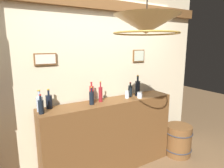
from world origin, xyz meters
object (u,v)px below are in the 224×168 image
object	(u,v)px
liquor_bottle_whiskey	(40,103)
wooden_barrel	(178,140)
liquor_bottle_tequila	(130,91)
liquor_bottle_mezcal	(101,94)
glass_tumbler_highball	(127,95)
liquor_bottle_rum	(138,88)
liquor_bottle_sherry	(92,93)
pendant_lamp	(146,25)
liquor_bottle_vodka	(49,101)
liquor_bottle_bourbon	(92,98)
glass_tumbler_rocks	(140,95)
liquor_bottle_amaro	(41,106)

from	to	relation	value
liquor_bottle_whiskey	wooden_barrel	bearing A→B (deg)	-7.64
liquor_bottle_tequila	liquor_bottle_mezcal	distance (m)	0.51
liquor_bottle_tequila	wooden_barrel	distance (m)	1.26
liquor_bottle_tequila	wooden_barrel	xyz separation A→B (m)	(0.82, -0.28, -0.90)
liquor_bottle_mezcal	glass_tumbler_highball	world-z (taller)	liquor_bottle_mezcal
liquor_bottle_whiskey	wooden_barrel	world-z (taller)	liquor_bottle_whiskey
liquor_bottle_rum	glass_tumbler_highball	bearing A→B (deg)	-171.68
liquor_bottle_rum	liquor_bottle_sherry	xyz separation A→B (m)	(-0.74, 0.08, -0.01)
liquor_bottle_mezcal	pendant_lamp	size ratio (longest dim) A/B	0.48
liquor_bottle_vodka	wooden_barrel	distance (m)	2.23
liquor_bottle_mezcal	glass_tumbler_highball	distance (m)	0.43
liquor_bottle_vodka	liquor_bottle_bourbon	bearing A→B (deg)	-13.83
liquor_bottle_mezcal	glass_tumbler_rocks	distance (m)	0.60
liquor_bottle_bourbon	liquor_bottle_sherry	xyz separation A→B (m)	(0.06, 0.12, 0.02)
liquor_bottle_sherry	glass_tumbler_rocks	bearing A→B (deg)	-16.32
liquor_bottle_rum	glass_tumbler_rocks	distance (m)	0.15
liquor_bottle_sherry	liquor_bottle_rum	bearing A→B (deg)	-6.11
liquor_bottle_bourbon	liquor_bottle_mezcal	size ratio (longest dim) A/B	0.83
liquor_bottle_rum	liquor_bottle_mezcal	xyz separation A→B (m)	(-0.64, 0.01, -0.01)
liquor_bottle_tequila	liquor_bottle_sherry	bearing A→B (deg)	174.55
liquor_bottle_sherry	pendant_lamp	world-z (taller)	pendant_lamp
pendant_lamp	liquor_bottle_whiskey	bearing A→B (deg)	130.82
liquor_bottle_amaro	glass_tumbler_rocks	size ratio (longest dim) A/B	2.56
liquor_bottle_sherry	glass_tumbler_rocks	size ratio (longest dim) A/B	3.08
liquor_bottle_sherry	liquor_bottle_vodka	bearing A→B (deg)	179.64
liquor_bottle_bourbon	wooden_barrel	distance (m)	1.76
liquor_bottle_sherry	liquor_bottle_vodka	size ratio (longest dim) A/B	1.12
liquor_bottle_sherry	liquor_bottle_vodka	distance (m)	0.58
liquor_bottle_sherry	glass_tumbler_highball	bearing A→B (deg)	-11.98
liquor_bottle_rum	liquor_bottle_mezcal	distance (m)	0.64
liquor_bottle_bourbon	glass_tumbler_rocks	bearing A→B (deg)	-5.91
liquor_bottle_rum	liquor_bottle_tequila	bearing A→B (deg)	170.64
liquor_bottle_bourbon	glass_tumbler_highball	bearing A→B (deg)	1.29
liquor_bottle_bourbon	liquor_bottle_sherry	world-z (taller)	liquor_bottle_sherry
liquor_bottle_rum	liquor_bottle_sherry	world-z (taller)	liquor_bottle_rum
glass_tumbler_rocks	wooden_barrel	size ratio (longest dim) A/B	0.17
glass_tumbler_highball	wooden_barrel	world-z (taller)	glass_tumbler_highball
liquor_bottle_sherry	liquor_bottle_tequila	xyz separation A→B (m)	(0.61, -0.06, -0.03)
liquor_bottle_sherry	liquor_bottle_whiskey	bearing A→B (deg)	-175.31
glass_tumbler_highball	wooden_barrel	bearing A→B (deg)	-14.25
liquor_bottle_whiskey	pendant_lamp	bearing A→B (deg)	-49.18
liquor_bottle_vodka	glass_tumbler_highball	world-z (taller)	liquor_bottle_vodka
liquor_bottle_rum	pendant_lamp	xyz separation A→B (m)	(-0.64, -0.90, 0.82)
liquor_bottle_amaro	liquor_bottle_mezcal	xyz separation A→B (m)	(0.80, 0.08, 0.02)
liquor_bottle_vodka	liquor_bottle_tequila	bearing A→B (deg)	-3.00
liquor_bottle_vodka	pendant_lamp	size ratio (longest dim) A/B	0.41
liquor_bottle_bourbon	liquor_bottle_whiskey	xyz separation A→B (m)	(-0.64, 0.07, 0.01)
liquor_bottle_mezcal	pendant_lamp	world-z (taller)	pendant_lamp
liquor_bottle_amaro	liquor_bottle_sherry	bearing A→B (deg)	12.26
liquor_bottle_bourbon	liquor_bottle_whiskey	size ratio (longest dim) A/B	0.92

